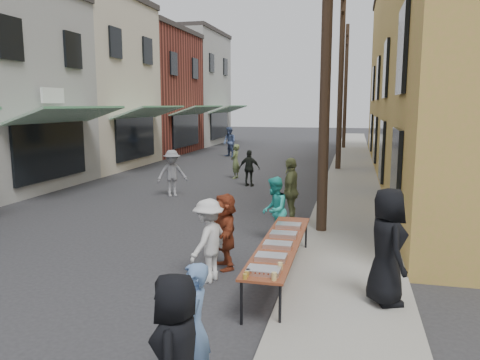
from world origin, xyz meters
The scene contains 27 objects.
ground centered at (0.00, 0.00, 0.00)m, with size 120.00×120.00×0.00m, color #28282B.
sidewalk centered at (5.00, 15.00, 0.05)m, with size 2.20×60.00×0.10m, color gray.
storefront_row centered at (-10.00, 14.96, 4.12)m, with size 8.00×37.00×9.00m.
utility_pole_near centered at (4.30, 3.00, 4.50)m, with size 0.26×0.26×9.00m, color #2D2116.
utility_pole_mid centered at (4.30, 15.00, 4.50)m, with size 0.26×0.26×9.00m, color #2D2116.
utility_pole_far centered at (4.30, 27.00, 4.50)m, with size 0.26×0.26×9.00m, color #2D2116.
serving_table centered at (3.78, -0.47, 0.71)m, with size 0.70×4.00×0.75m.
catering_tray_sausage centered at (3.78, -2.12, 0.79)m, with size 0.50×0.33×0.08m, color maroon.
catering_tray_foil_b centered at (3.78, -1.47, 0.79)m, with size 0.50×0.33×0.08m, color #B2B2B7.
catering_tray_buns centered at (3.78, -0.77, 0.79)m, with size 0.50×0.33×0.08m, color tan.
catering_tray_foil_d centered at (3.78, -0.07, 0.79)m, with size 0.50×0.33×0.08m, color #B2B2B7.
catering_tray_buns_end centered at (3.78, 0.63, 0.79)m, with size 0.50×0.33×0.08m, color tan.
condiment_jar_a centered at (3.56, -2.42, 0.79)m, with size 0.07×0.07×0.08m, color #A57F26.
condiment_jar_b centered at (3.56, -2.32, 0.79)m, with size 0.07×0.07×0.08m, color #A57F26.
condiment_jar_c centered at (3.56, -2.22, 0.79)m, with size 0.07×0.07×0.08m, color #A57F26.
cup_stack centered at (3.98, -2.37, 0.81)m, with size 0.08×0.08×0.12m, color tan.
guest_front_a centered at (3.40, -4.73, 0.83)m, with size 0.81×0.53×1.65m, color black.
guest_front_b centered at (3.34, -4.04, 0.76)m, with size 0.55×0.36×1.52m, color #5373A2.
guest_front_c centered at (3.26, 1.94, 0.80)m, with size 0.77×0.60×1.59m, color #2AAFA4.
guest_front_d centered at (2.48, -0.78, 0.78)m, with size 1.01×0.58×1.56m, color silver.
guest_front_e centered at (3.40, 3.81, 0.92)m, with size 1.08×0.45×1.85m, color olive.
guest_queue_back centered at (2.58, 0.01, 0.76)m, with size 1.42×0.45×1.53m, color maroon.
server centered at (5.60, -1.24, 1.04)m, with size 0.92×0.60×1.88m, color black.
passerby_left centered at (-1.27, 6.79, 0.84)m, with size 1.08×0.62×1.67m, color slate.
passerby_mid centered at (0.98, 9.46, 0.74)m, with size 0.86×0.36×1.47m, color black.
passerby_right centered at (-0.07, 11.31, 0.77)m, with size 0.56×0.37×1.53m, color #5E6E3F.
passerby_far centered at (-2.58, 19.69, 0.94)m, with size 0.92×0.71×1.89m, color #465A88.
Camera 1 is at (5.02, -8.75, 3.26)m, focal length 35.00 mm.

